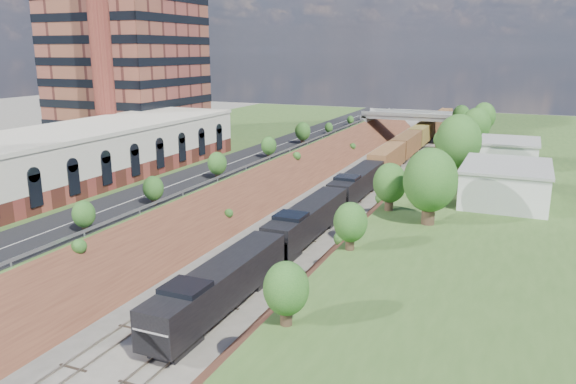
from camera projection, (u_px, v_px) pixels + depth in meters
platform_left at (142, 169)px, 92.93m from camera, size 44.00×180.00×5.00m
embankment_left at (261, 197)px, 85.17m from camera, size 10.00×180.00×10.00m
embankment_right at (406, 213)px, 76.79m from camera, size 10.00×180.00×10.00m
rail_left_track at (313, 202)px, 81.94m from camera, size 1.58×180.00×0.18m
rail_right_track at (347, 206)px, 79.96m from camera, size 1.58×180.00×0.18m
road at (234, 162)px, 85.64m from camera, size 8.00×180.00×0.10m
guardrail at (258, 161)px, 83.78m from camera, size 0.10×171.00×0.70m
commercial_building at (61, 159)px, 69.94m from camera, size 14.30×62.30×7.00m
smokestack at (99, 28)px, 84.99m from camera, size 3.20×3.20×40.00m
overpass at (414, 122)px, 135.05m from camera, size 24.50×8.30×7.40m
white_building_near at (505, 184)px, 63.18m from camera, size 9.00×12.00×4.00m
white_building_far at (508, 154)px, 83.03m from camera, size 8.00×10.00×3.60m
tree_right_large at (430, 181)px, 54.37m from camera, size 5.25×5.25×7.61m
tree_left_crest at (49, 226)px, 48.08m from camera, size 2.45×2.45×3.55m
freight_train at (395, 153)px, 106.48m from camera, size 3.24×147.50×4.79m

